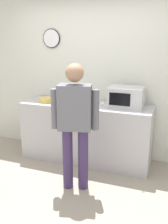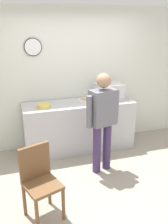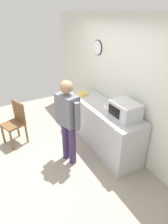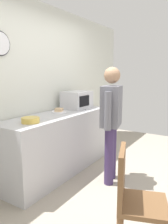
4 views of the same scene
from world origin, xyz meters
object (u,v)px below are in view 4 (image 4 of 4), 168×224
object	(u,v)px
sandwich_plate	(59,111)
fork_utensil	(86,110)
microwave	(77,100)
person_standing	(111,117)
wooden_chair	(134,198)
salad_bowl	(30,120)
spoon_utensil	(99,108)

from	to	relation	value
sandwich_plate	fork_utensil	distance (m)	0.46
microwave	fork_utensil	bearing A→B (deg)	-112.42
person_standing	wooden_chair	world-z (taller)	person_standing
microwave	salad_bowl	world-z (taller)	microwave
microwave	sandwich_plate	distance (m)	0.49
sandwich_plate	wooden_chair	world-z (taller)	sandwich_plate
microwave	salad_bowl	xyz separation A→B (m)	(-1.26, -0.14, -0.12)
wooden_chair	fork_utensil	bearing A→B (deg)	43.18
spoon_utensil	person_standing	size ratio (longest dim) A/B	0.10
spoon_utensil	person_standing	bearing A→B (deg)	-141.09
microwave	sandwich_plate	world-z (taller)	microwave
person_standing	wooden_chair	xyz separation A→B (m)	(-1.10, -0.73, -0.43)
wooden_chair	spoon_utensil	bearing A→B (deg)	35.76
salad_bowl	person_standing	size ratio (longest dim) A/B	0.14
sandwich_plate	wooden_chair	size ratio (longest dim) A/B	0.26
sandwich_plate	spoon_utensil	distance (m)	0.79
sandwich_plate	salad_bowl	xyz separation A→B (m)	(-0.79, -0.17, 0.01)
person_standing	wooden_chair	size ratio (longest dim) A/B	1.73
spoon_utensil	wooden_chair	xyz separation A→B (m)	(-1.79, -1.29, -0.41)
fork_utensil	wooden_chair	xyz separation A→B (m)	(-1.46, -1.37, -0.41)
salad_bowl	microwave	bearing A→B (deg)	6.29
salad_bowl	wooden_chair	bearing A→B (deg)	-101.45
sandwich_plate	person_standing	size ratio (longest dim) A/B	0.15
salad_bowl	wooden_chair	world-z (taller)	salad_bowl
sandwich_plate	person_standing	distance (m)	0.91
salad_bowl	fork_utensil	distance (m)	1.16
salad_bowl	fork_utensil	bearing A→B (deg)	-5.12
salad_bowl	person_standing	world-z (taller)	person_standing
sandwich_plate	salad_bowl	bearing A→B (deg)	-167.92
salad_bowl	spoon_utensil	size ratio (longest dim) A/B	1.34
salad_bowl	fork_utensil	xyz separation A→B (m)	(1.16, -0.10, -0.03)
salad_bowl	fork_utensil	world-z (taller)	salad_bowl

